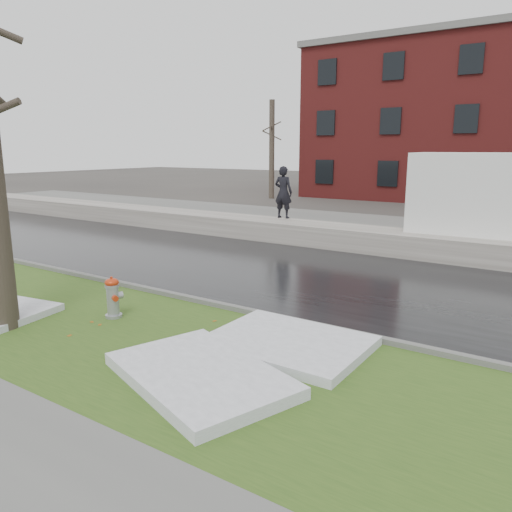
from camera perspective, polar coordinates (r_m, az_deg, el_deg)
The scene contains 12 objects.
ground at distance 9.95m, azimuth -6.91°, elevation -7.69°, with size 120.00×120.00×0.00m, color #47423D.
verge at distance 9.10m, azimuth -12.10°, elevation -9.70°, with size 60.00×4.50×0.04m, color #304E1A.
road at distance 13.52m, azimuth 5.58°, elevation -2.22°, with size 60.00×7.00×0.03m, color black.
parking_lot at distance 21.25m, azimuth 16.52°, elevation 2.63°, with size 60.00×9.00×0.03m, color slate.
curb at distance 10.66m, azimuth -3.41°, elevation -5.85°, with size 60.00×0.15×0.14m, color slate.
snowbank at distance 17.18m, azimuth 12.26°, elevation 1.90°, with size 60.00×1.60×0.75m, color #B7B1A7.
bg_tree_left at distance 34.26m, azimuth 1.81°, elevation 12.16°, with size 1.40×1.62×6.50m.
bg_tree_center at distance 35.22m, azimuth 13.88°, elevation 11.82°, with size 1.40×1.62×6.50m.
fire_hydrant at distance 10.39m, azimuth -16.04°, elevation -4.38°, with size 0.42×0.40×0.84m.
worker at distance 19.08m, azimuth 3.14°, elevation 7.29°, with size 0.72×0.47×1.97m, color black.
snow_patch_near at distance 8.66m, azimuth 3.66°, elevation -9.88°, with size 2.60×2.00×0.16m, color white.
snow_patch_side at distance 7.54m, azimuth -6.41°, elevation -13.34°, with size 2.80×1.80×0.18m, color white.
Camera 1 is at (6.15, -7.06, 3.38)m, focal length 35.00 mm.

